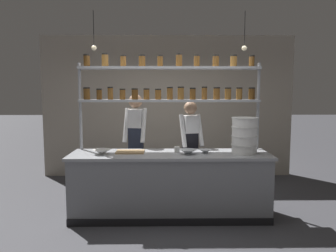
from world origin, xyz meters
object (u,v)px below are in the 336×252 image
cutting_board (130,152)px  chef_left (136,139)px  prep_bowl_center_back (102,152)px  serving_cup_front (177,149)px  container_stack (245,135)px  prep_bowl_center_front (205,151)px  chef_center (190,145)px  prep_bowl_near_left (188,152)px  spice_shelf_unit (170,88)px

cutting_board → chef_left: bearing=87.7°
prep_bowl_center_back → serving_cup_front: serving_cup_front is taller
container_stack → serving_cup_front: size_ratio=6.34×
prep_bowl_center_front → chef_center: bearing=105.2°
chef_center → cutting_board: chef_center is taller
prep_bowl_center_back → serving_cup_front: size_ratio=3.16×
chef_center → prep_bowl_near_left: size_ratio=6.79×
spice_shelf_unit → cutting_board: (-0.58, -0.28, -0.92)m
serving_cup_front → prep_bowl_near_left: bearing=-45.1°
chef_left → prep_bowl_center_front: bearing=-24.1°
spice_shelf_unit → chef_center: (0.34, 0.29, -0.91)m
spice_shelf_unit → chef_left: bearing=145.4°
chef_center → serving_cup_front: (-0.24, -0.55, 0.02)m
cutting_board → serving_cup_front: (0.67, 0.02, 0.03)m
prep_bowl_center_back → serving_cup_front: bearing=7.3°
spice_shelf_unit → container_stack: spice_shelf_unit is taller
container_stack → prep_bowl_near_left: container_stack is taller
spice_shelf_unit → prep_bowl_near_left: bearing=-58.8°
prep_bowl_near_left → serving_cup_front: size_ratio=2.99×
chef_left → cutting_board: 0.66m
prep_bowl_center_back → container_stack: bearing=1.1°
prep_bowl_near_left → prep_bowl_center_back: (-1.21, 0.01, 0.00)m
spice_shelf_unit → serving_cup_front: bearing=-69.3°
chef_center → serving_cup_front: 0.60m
container_stack → cutting_board: container_stack is taller
prep_bowl_near_left → cutting_board: bearing=170.9°
spice_shelf_unit → chef_center: 1.02m
chef_left → cutting_board: chef_left is taller
prep_bowl_center_back → cutting_board: bearing=16.9°
prep_bowl_near_left → prep_bowl_center_front: prep_bowl_near_left is taller
chef_center → prep_bowl_near_left: (-0.09, -0.70, 0.01)m
container_stack → cutting_board: size_ratio=1.28×
spice_shelf_unit → prep_bowl_near_left: 1.02m
chef_left → prep_bowl_center_back: 0.88m
spice_shelf_unit → serving_cup_front: size_ratio=33.68×
prep_bowl_near_left → chef_center: bearing=82.8°
prep_bowl_near_left → serving_cup_front: (-0.15, 0.15, 0.01)m
container_stack → cutting_board: 1.64m
spice_shelf_unit → chef_center: size_ratio=1.66×
chef_left → serving_cup_front: chef_left is taller
spice_shelf_unit → cutting_board: size_ratio=6.79×
chef_center → serving_cup_front: chef_center is taller
chef_left → serving_cup_front: bearing=-35.2°
chef_left → cutting_board: size_ratio=4.37×
container_stack → prep_bowl_near_left: 0.83m
chef_left → prep_bowl_center_back: chef_left is taller
prep_bowl_near_left → prep_bowl_center_back: prep_bowl_center_back is taller
container_stack → serving_cup_front: (-0.95, 0.10, -0.22)m
prep_bowl_center_back → prep_bowl_center_front: bearing=3.1°
chef_center → cutting_board: bearing=-164.4°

